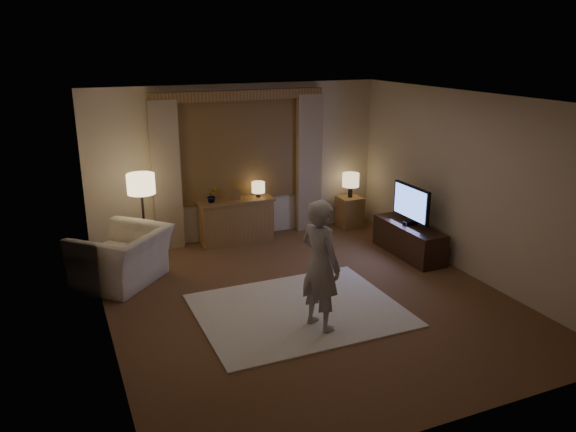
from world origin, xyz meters
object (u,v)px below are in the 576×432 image
tv_stand (409,240)px  person (320,265)px  sideboard (236,222)px  side_table (350,212)px  armchair (122,257)px

tv_stand → person: bearing=-146.2°
sideboard → side_table: bearing=-1.3°
armchair → side_table: (4.13, 0.94, -0.10)m
sideboard → tv_stand: (2.31, -1.66, -0.10)m
person → armchair: bearing=22.7°
sideboard → side_table: (2.14, -0.05, -0.07)m
tv_stand → person: (-2.36, -1.58, 0.55)m
armchair → person: (1.94, -2.25, 0.42)m
sideboard → tv_stand: sideboard is taller
armchair → tv_stand: size_ratio=0.84×
sideboard → tv_stand: 2.84m
armchair → person: bearing=84.3°
side_table → tv_stand: (0.17, -1.61, -0.03)m
side_table → tv_stand: size_ratio=0.40×
armchair → side_table: size_ratio=2.11×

